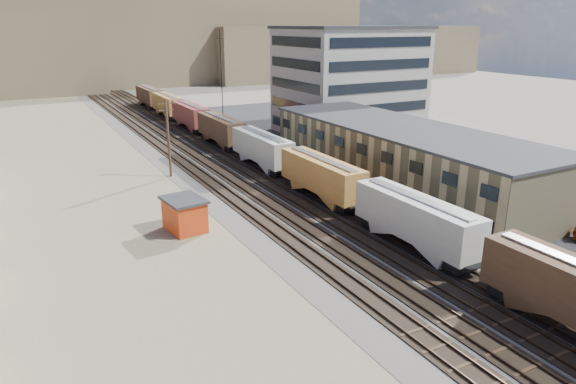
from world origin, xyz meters
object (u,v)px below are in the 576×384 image
freight_train (239,137)px  maintenance_shed (185,214)px  utility_pole_north (168,136)px  parked_car_blue (358,140)px  parked_car_white (556,216)px

freight_train → maintenance_shed: bearing=-123.7°
utility_pole_north → parked_car_blue: size_ratio=1.73×
parked_car_white → parked_car_blue: parked_car_blue is taller
utility_pole_north → parked_car_blue: (31.87, 3.29, -4.50)m
utility_pole_north → parked_car_blue: utility_pole_north is taller
maintenance_shed → freight_train: bearing=56.3°
utility_pole_north → freight_train: bearing=26.2°
freight_train → maintenance_shed: (-16.28, -24.45, -1.16)m
utility_pole_north → parked_car_white: bearing=-49.5°
maintenance_shed → parked_car_blue: 41.91m
parked_car_blue → parked_car_white: bearing=-117.7°
maintenance_shed → parked_car_white: (32.95, -15.53, -0.97)m
freight_train → maintenance_shed: size_ratio=25.30×
parked_car_blue → utility_pole_north: bearing=162.6°
maintenance_shed → parked_car_blue: size_ratio=0.82×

